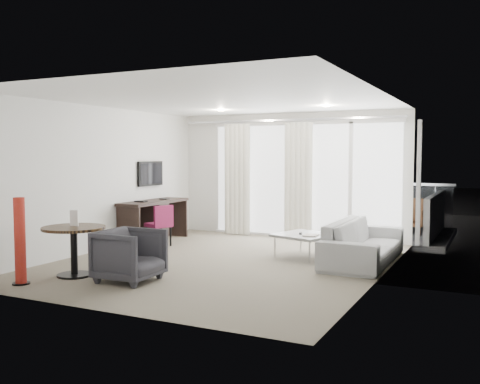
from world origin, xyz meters
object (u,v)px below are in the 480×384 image
at_px(red_lamp, 20,241).
at_px(rattan_chair_a, 353,213).
at_px(round_table, 74,251).
at_px(rattan_chair_b, 413,217).
at_px(coffee_table, 305,246).
at_px(desk, 154,221).
at_px(desk_chair, 159,225).
at_px(sofa, 363,242).
at_px(tub_armchair, 130,255).

height_order(red_lamp, rattan_chair_a, red_lamp).
bearing_deg(round_table, rattan_chair_b, 59.52).
bearing_deg(rattan_chair_a, coffee_table, -85.94).
relative_size(desk, coffee_table, 1.99).
bearing_deg(desk_chair, red_lamp, -65.82).
bearing_deg(desk_chair, rattan_chair_a, 74.52).
height_order(red_lamp, rattan_chair_b, red_lamp).
xyz_separation_m(desk, sofa, (4.24, -0.23, -0.07)).
bearing_deg(red_lamp, round_table, 66.67).
bearing_deg(round_table, coffee_table, 48.17).
bearing_deg(sofa, desk_chair, 92.33).
distance_m(red_lamp, tub_armchair, 1.45).
bearing_deg(coffee_table, tub_armchair, -120.44).
height_order(coffee_table, sofa, sofa).
bearing_deg(coffee_table, sofa, -0.19).
distance_m(desk, round_table, 3.11).
bearing_deg(rattan_chair_b, desk_chair, -128.03).
bearing_deg(coffee_table, desk_chair, -176.80).
bearing_deg(rattan_chair_b, round_table, -110.72).
bearing_deg(sofa, rattan_chair_a, 16.66).
height_order(desk, sofa, desk).
relative_size(sofa, rattan_chair_a, 2.83).
distance_m(desk_chair, rattan_chair_a, 4.57).
distance_m(round_table, coffee_table, 3.75).
xyz_separation_m(round_table, tub_armchair, (0.91, 0.09, 0.00)).
bearing_deg(coffee_table, rattan_chair_b, 70.76).
bearing_deg(desk_chair, tub_armchair, -40.33).
xyz_separation_m(desk_chair, sofa, (3.86, 0.16, -0.06)).
xyz_separation_m(red_lamp, tub_armchair, (1.21, 0.78, -0.22)).
height_order(sofa, rattan_chair_b, rattan_chair_b).
height_order(desk, desk_chair, desk).
bearing_deg(tub_armchair, desk_chair, 25.54).
relative_size(desk, red_lamp, 1.49).
distance_m(desk_chair, red_lamp, 3.33).
distance_m(round_table, tub_armchair, 0.92).
bearing_deg(red_lamp, rattan_chair_a, 68.16).
xyz_separation_m(tub_armchair, coffee_table, (1.59, 2.70, -0.16)).
height_order(round_table, sofa, round_table).
bearing_deg(sofa, red_lamp, 132.54).
xyz_separation_m(desk, round_table, (0.74, -3.02, -0.05)).
height_order(red_lamp, tub_armchair, red_lamp).
xyz_separation_m(red_lamp, sofa, (3.79, 3.48, -0.25)).
relative_size(desk_chair, rattan_chair_b, 1.03).
height_order(desk, coffee_table, desk).
distance_m(coffee_table, rattan_chair_b, 3.79).
xyz_separation_m(red_lamp, rattan_chair_a, (2.77, 6.90, -0.18)).
bearing_deg(round_table, red_lamp, -113.33).
relative_size(desk, sofa, 0.76).
relative_size(round_table, sofa, 0.39).
bearing_deg(tub_armchair, desk, 28.32).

